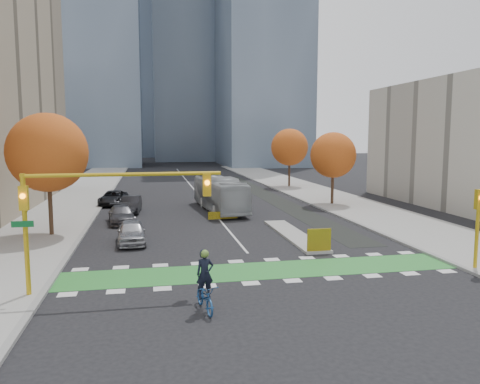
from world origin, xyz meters
name	(u,v)px	position (x,y,z in m)	size (l,w,h in m)	color
ground	(270,279)	(0.00, 0.00, 0.00)	(300.00, 300.00, 0.00)	black
sidewalk_west	(52,216)	(-13.50, 20.00, 0.07)	(7.00, 120.00, 0.15)	gray
sidewalk_east	(355,207)	(13.50, 20.00, 0.07)	(7.00, 120.00, 0.15)	gray
curb_west	(96,215)	(-10.00, 20.00, 0.07)	(0.30, 120.00, 0.16)	gray
curb_east	(320,208)	(10.00, 20.00, 0.07)	(0.30, 120.00, 0.16)	gray
bike_crossing	(262,270)	(0.00, 1.50, 0.01)	(20.00, 3.00, 0.01)	#2A8130
centre_line	(193,188)	(0.00, 40.00, 0.01)	(0.15, 70.00, 0.01)	silver
bike_lane_paint	(267,196)	(7.50, 30.00, 0.01)	(2.50, 50.00, 0.01)	black
median_island	(294,235)	(4.00, 9.00, 0.08)	(1.60, 10.00, 0.16)	gray
hazard_board	(319,240)	(4.00, 4.20, 0.80)	(1.40, 0.12, 1.30)	yellow
tower_nw	(87,6)	(-18.00, 90.00, 35.00)	(22.00, 22.00, 70.00)	#47566B
tower_ne	(262,32)	(20.00, 85.00, 30.00)	(18.00, 24.00, 60.00)	#47566B
tower_far	(151,33)	(-4.00, 140.00, 40.00)	(26.00, 26.00, 80.00)	#47566B
tree_west	(48,153)	(-12.00, 12.00, 5.62)	(5.20, 5.20, 8.22)	#332114
tree_east_near	(333,155)	(12.00, 22.00, 4.86)	(4.40, 4.40, 7.08)	#332114
tree_east_far	(290,147)	(12.50, 38.00, 5.24)	(4.80, 4.80, 7.65)	#332114
traffic_signal_west	(90,200)	(-7.93, -0.51, 4.03)	(8.53, 0.56, 5.20)	#BF9914
traffic_signal_east	(478,217)	(10.50, -0.51, 2.73)	(0.35, 0.43, 4.10)	#BF9914
cyclist	(205,291)	(-3.45, -3.37, 0.80)	(1.05, 2.18, 2.41)	navy
bus	(220,194)	(0.73, 20.78, 1.52)	(2.56, 10.94, 3.05)	#A6ABAD
parked_car_a	(132,232)	(-6.64, 8.89, 0.73)	(1.72, 4.27, 1.46)	#A2A2A7
parked_car_b	(131,204)	(-7.10, 21.05, 0.72)	(1.52, 4.35, 1.43)	black
parked_car_c	(122,214)	(-7.64, 16.05, 0.67)	(1.89, 4.65, 1.35)	#46464A
parked_car_d	(113,198)	(-9.00, 26.05, 0.69)	(2.28, 4.95, 1.38)	black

